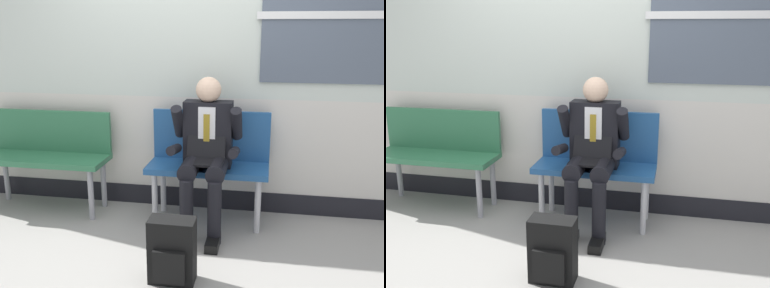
# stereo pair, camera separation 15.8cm
# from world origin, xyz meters

# --- Properties ---
(ground_plane) EXTENTS (18.00, 18.00, 0.00)m
(ground_plane) POSITION_xyz_m (0.00, 0.00, 0.00)
(ground_plane) COLOR gray
(station_wall) EXTENTS (6.91, 0.17, 2.78)m
(station_wall) POSITION_xyz_m (0.01, 0.64, 1.38)
(station_wall) COLOR beige
(station_wall) RESTS_ON ground
(bench_with_person) EXTENTS (1.03, 0.42, 0.95)m
(bench_with_person) POSITION_xyz_m (0.20, 0.36, 0.56)
(bench_with_person) COLOR navy
(bench_with_person) RESTS_ON ground
(bench_empty) EXTENTS (1.17, 0.42, 0.91)m
(bench_empty) POSITION_xyz_m (-1.31, 0.36, 0.55)
(bench_empty) COLOR #2D6B47
(bench_empty) RESTS_ON ground
(person_seated) EXTENTS (0.57, 0.70, 1.27)m
(person_seated) POSITION_xyz_m (0.20, 0.16, 0.68)
(person_seated) COLOR black
(person_seated) RESTS_ON ground
(backpack) EXTENTS (0.31, 0.21, 0.45)m
(backpack) POSITION_xyz_m (0.11, -0.69, 0.22)
(backpack) COLOR black
(backpack) RESTS_ON ground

